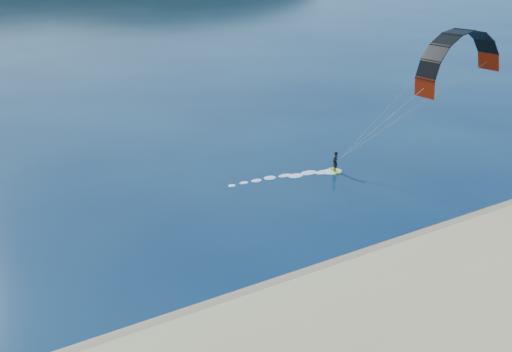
{
  "coord_description": "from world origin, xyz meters",
  "views": [
    {
      "loc": [
        -13.39,
        -15.56,
        17.17
      ],
      "look_at": [
        1.09,
        10.0,
        5.0
      ],
      "focal_mm": 34.6,
      "sensor_mm": 36.0,
      "label": 1
    }
  ],
  "objects": [
    {
      "name": "ground",
      "position": [
        0.0,
        0.0,
        0.0
      ],
      "size": [
        1800.0,
        1800.0,
        0.0
      ],
      "primitive_type": "plane",
      "color": "#07163A",
      "rests_on": "ground"
    },
    {
      "name": "wet_sand",
      "position": [
        0.0,
        4.5,
        0.05
      ],
      "size": [
        220.0,
        2.5,
        0.1
      ],
      "color": "#8B7251",
      "rests_on": "ground"
    },
    {
      "name": "kitesurfer_near",
      "position": [
        22.71,
        13.33,
        8.41
      ],
      "size": [
        24.22,
        7.77,
        12.74
      ],
      "color": "#9FD318",
      "rests_on": "ground"
    }
  ]
}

